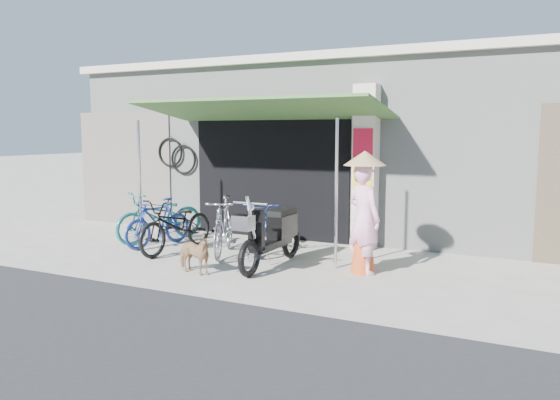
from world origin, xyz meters
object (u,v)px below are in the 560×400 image
at_px(street_dog, 193,254).
at_px(nun, 364,214).
at_px(bike_teal, 160,216).
at_px(moped, 273,235).
at_px(bike_blue, 158,223).
at_px(bike_navy, 265,226).
at_px(bike_silver, 223,226).
at_px(bike_black, 177,225).

bearing_deg(street_dog, nun, -52.63).
xyz_separation_m(bike_teal, street_dog, (2.03, -1.80, -0.19)).
relative_size(street_dog, moped, 0.36).
relative_size(bike_teal, nun, 1.01).
bearing_deg(bike_teal, moped, 4.62).
bearing_deg(bike_blue, nun, 9.95).
xyz_separation_m(bike_navy, moped, (0.63, -0.93, 0.05)).
relative_size(bike_silver, nun, 0.91).
xyz_separation_m(bike_blue, bike_navy, (2.00, 0.52, 0.01)).
height_order(bike_teal, bike_black, bike_teal).
distance_m(bike_teal, bike_blue, 0.49).
xyz_separation_m(street_dog, moped, (0.87, 0.97, 0.21)).
xyz_separation_m(bike_teal, moped, (2.90, -0.83, 0.02)).
height_order(street_dog, moped, moped).
bearing_deg(bike_navy, street_dog, -115.76).
height_order(bike_navy, nun, nun).
relative_size(bike_black, bike_silver, 1.09).
bearing_deg(nun, bike_navy, 11.39).
height_order(bike_blue, moped, moped).
bearing_deg(bike_blue, bike_silver, 10.13).
bearing_deg(nun, bike_teal, 22.56).
height_order(bike_silver, moped, moped).
bearing_deg(bike_navy, bike_black, -170.84).
relative_size(street_dog, nun, 0.38).
bearing_deg(bike_silver, bike_blue, 155.62).
relative_size(bike_black, bike_navy, 1.06).
bearing_deg(bike_blue, street_dog, -25.39).
bearing_deg(bike_teal, street_dog, -20.92).
bearing_deg(nun, street_dog, 57.87).
height_order(bike_teal, bike_navy, bike_teal).
distance_m(bike_teal, street_dog, 2.72).
height_order(bike_navy, moped, moped).
relative_size(bike_teal, bike_navy, 1.07).
distance_m(bike_blue, nun, 4.09).
bearing_deg(moped, bike_silver, 164.16).
bearing_deg(bike_black, bike_navy, 32.10).
xyz_separation_m(bike_silver, moped, (1.15, -0.35, -0.00)).
height_order(bike_blue, nun, nun).
bearing_deg(bike_silver, bike_black, 167.87).
bearing_deg(bike_silver, bike_navy, 26.61).
bearing_deg(bike_blue, bike_black, -7.05).
xyz_separation_m(bike_blue, bike_black, (0.60, -0.22, 0.04)).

